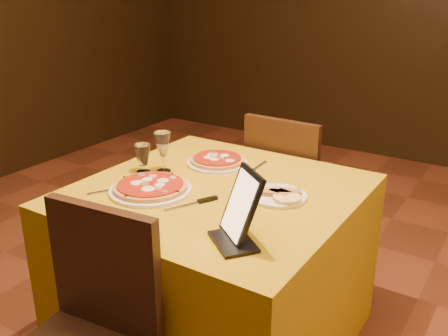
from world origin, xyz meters
The scene contains 11 objects.
main_table centered at (-0.35, 0.50, 0.38)m, with size 1.10×1.10×0.75m, color #B08C0B.
chair_main_far centered at (-0.35, 1.29, 0.46)m, with size 0.38×0.38×0.91m, color black, non-canonical shape.
pizza_near centered at (-0.56, 0.33, 0.77)m, with size 0.34×0.34×0.03m.
pizza_far centered at (-0.51, 0.75, 0.77)m, with size 0.28×0.28×0.03m.
cutlet_dish centered at (-0.09, 0.56, 0.76)m, with size 0.23×0.23×0.03m.
wine_glass centered at (-0.66, 0.54, 0.84)m, with size 0.08×0.08×0.19m, color tan, non-canonical shape.
water_glass centered at (-0.73, 0.48, 0.81)m, with size 0.07×0.07×0.13m, color white, non-canonical shape.
tablet centered at (-0.05, 0.20, 0.87)m, with size 0.18×0.02×0.24m, color black.
knife centered at (-0.35, 0.30, 0.75)m, with size 0.19×0.02×0.01m, color #A7A6AC.
fork_near centered at (-0.71, 0.23, 0.75)m, with size 0.15×0.02×0.01m, color silver.
fork_far centered at (-0.32, 0.82, 0.75)m, with size 0.16×0.02×0.01m, color silver.
Camera 1 is at (0.72, -1.08, 1.56)m, focal length 40.00 mm.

